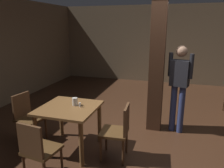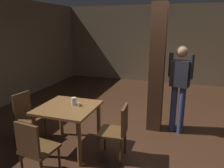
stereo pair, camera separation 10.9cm
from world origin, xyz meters
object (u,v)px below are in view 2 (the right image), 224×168
at_px(chair_south, 35,148).
at_px(napkin_cup, 74,101).
at_px(dining_table, 68,114).
at_px(chair_east, 117,129).
at_px(chair_west, 27,114).
at_px(standing_person, 179,84).
at_px(salt_shaker, 79,105).

bearing_deg(chair_south, napkin_cup, 85.83).
height_order(dining_table, napkin_cup, napkin_cup).
xyz_separation_m(dining_table, chair_south, (-0.00, -0.88, -0.13)).
xyz_separation_m(chair_east, napkin_cup, (-0.80, 0.13, 0.33)).
bearing_deg(chair_west, chair_south, -46.43).
relative_size(dining_table, chair_west, 1.04).
distance_m(chair_west, napkin_cup, 0.99).
xyz_separation_m(napkin_cup, standing_person, (1.66, 1.12, 0.16)).
height_order(chair_west, salt_shaker, chair_west).
relative_size(dining_table, standing_person, 0.54).
distance_m(chair_south, napkin_cup, 1.03).
bearing_deg(napkin_cup, dining_table, -125.12).
relative_size(chair_east, standing_person, 0.52).
bearing_deg(chair_east, salt_shaker, 173.64).
relative_size(chair_east, chair_west, 1.00).
distance_m(dining_table, chair_south, 0.89).
height_order(chair_south, standing_person, standing_person).
bearing_deg(standing_person, dining_table, -144.85).
bearing_deg(chair_west, dining_table, -1.54).
bearing_deg(chair_east, chair_south, -135.80).
bearing_deg(napkin_cup, chair_east, -8.84).
height_order(dining_table, chair_east, chair_east).
xyz_separation_m(dining_table, napkin_cup, (0.07, 0.10, 0.20)).
height_order(chair_south, chair_east, same).
relative_size(chair_south, salt_shaker, 11.87).
height_order(salt_shaker, standing_person, standing_person).
xyz_separation_m(chair_south, chair_east, (0.88, 0.85, 0.00)).
distance_m(chair_south, chair_east, 1.22).
height_order(dining_table, standing_person, standing_person).
relative_size(chair_south, standing_person, 0.52).
distance_m(salt_shaker, standing_person, 1.95).
distance_m(napkin_cup, salt_shaker, 0.13).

